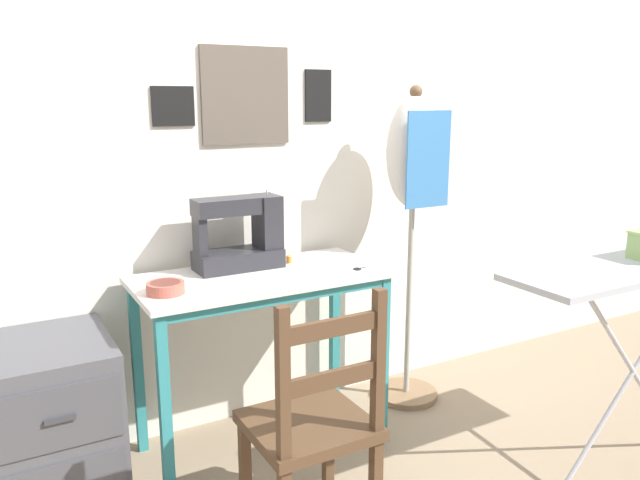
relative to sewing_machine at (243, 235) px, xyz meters
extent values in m
plane|color=gray|center=(0.02, -0.38, -0.92)|extent=(14.00, 14.00, 0.00)
cube|color=silver|center=(0.02, 0.19, 0.35)|extent=(10.00, 0.05, 2.55)
cube|color=brown|center=(0.09, 0.15, 0.58)|extent=(0.40, 0.02, 0.42)
cube|color=black|center=(-0.23, 0.16, 0.54)|extent=(0.18, 0.01, 0.16)
cube|color=black|center=(0.46, 0.16, 0.58)|extent=(0.13, 0.01, 0.24)
cube|color=silver|center=(0.02, -0.13, -0.16)|extent=(1.05, 0.50, 0.02)
cube|color=teal|center=(0.02, -0.34, -0.19)|extent=(0.97, 0.03, 0.04)
cube|color=teal|center=(-0.46, -0.34, -0.55)|extent=(0.04, 0.04, 0.75)
cube|color=teal|center=(0.51, -0.34, -0.55)|extent=(0.04, 0.04, 0.75)
cube|color=teal|center=(-0.46, 0.08, -0.55)|extent=(0.04, 0.04, 0.75)
cube|color=teal|center=(0.51, 0.08, -0.55)|extent=(0.04, 0.04, 0.75)
cube|color=#28282D|center=(-0.02, 0.00, -0.11)|extent=(0.37, 0.17, 0.08)
cube|color=#28282D|center=(0.12, 0.00, 0.05)|extent=(0.09, 0.15, 0.23)
cube|color=#28282D|center=(-0.05, 0.00, 0.13)|extent=(0.32, 0.13, 0.07)
cube|color=#28282D|center=(-0.19, 0.00, 0.01)|extent=(0.04, 0.09, 0.16)
cylinder|color=#B22D2D|center=(0.17, 0.00, 0.05)|extent=(0.02, 0.06, 0.06)
cylinder|color=#99999E|center=(0.12, 0.00, 0.18)|extent=(0.01, 0.01, 0.02)
cylinder|color=#B25647|center=(-0.40, -0.20, -0.12)|extent=(0.14, 0.14, 0.04)
cylinder|color=brown|center=(-0.40, -0.20, -0.11)|extent=(0.11, 0.11, 0.01)
cube|color=silver|center=(0.48, -0.26, -0.14)|extent=(0.11, 0.02, 0.00)
cube|color=silver|center=(0.48, -0.28, -0.14)|extent=(0.11, 0.03, 0.00)
torus|color=black|center=(0.41, -0.27, -0.14)|extent=(0.03, 0.03, 0.01)
torus|color=black|center=(0.41, -0.27, -0.14)|extent=(0.03, 0.03, 0.01)
cylinder|color=orange|center=(0.20, -0.03, -0.13)|extent=(0.03, 0.03, 0.04)
cylinder|color=beige|center=(0.20, -0.03, -0.11)|extent=(0.03, 0.03, 0.00)
cylinder|color=beige|center=(0.20, -0.03, -0.14)|extent=(0.03, 0.03, 0.00)
cube|color=#513823|center=(-0.08, -0.74, -0.51)|extent=(0.40, 0.38, 0.04)
cube|color=#513823|center=(-0.25, -0.58, -0.73)|extent=(0.04, 0.04, 0.39)
cube|color=#513823|center=(0.09, -0.58, -0.73)|extent=(0.04, 0.04, 0.39)
cube|color=#513823|center=(-0.25, -0.90, -0.25)|extent=(0.04, 0.04, 0.48)
cube|color=#513823|center=(0.09, -0.90, -0.25)|extent=(0.04, 0.04, 0.48)
cube|color=#513823|center=(-0.08, -0.90, -0.11)|extent=(0.34, 0.02, 0.06)
cube|color=#513823|center=(-0.08, -0.90, -0.28)|extent=(0.34, 0.02, 0.06)
cube|color=#4C4C51|center=(-0.82, -0.10, -0.61)|extent=(0.44, 0.51, 0.63)
cube|color=#46464B|center=(-0.82, -0.36, -0.47)|extent=(0.41, 0.01, 0.23)
cube|color=#333338|center=(-0.82, -0.37, -0.47)|extent=(0.10, 0.01, 0.02)
cylinder|color=#846647|center=(0.84, -0.08, -0.91)|extent=(0.32, 0.32, 0.03)
cylinder|color=#ADA89E|center=(0.84, -0.08, -0.38)|extent=(0.03, 0.03, 1.03)
ellipsoid|color=beige|center=(0.84, -0.08, 0.32)|extent=(0.29, 0.21, 0.52)
sphere|color=brown|center=(0.84, -0.08, 0.60)|extent=(0.06, 0.06, 0.06)
cube|color=teal|center=(0.84, -0.19, 0.30)|extent=(0.24, 0.01, 0.44)
cylinder|color=#B7B7BC|center=(1.24, -1.03, -0.50)|extent=(0.77, 0.02, 0.87)
cylinder|color=#B7B7BC|center=(1.24, -1.03, -0.50)|extent=(0.77, 0.02, 0.87)
camera|label=1|loc=(-0.98, -2.43, 0.57)|focal=35.00mm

